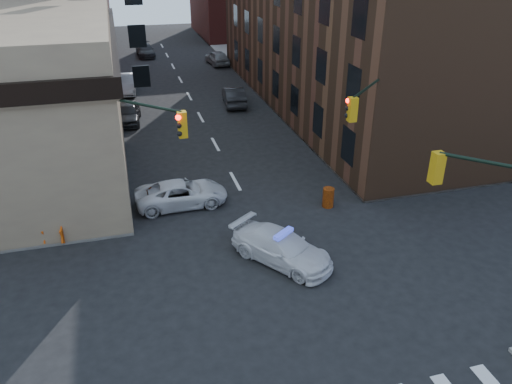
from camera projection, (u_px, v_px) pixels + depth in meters
ground at (291, 284)px, 20.44m from camera, size 140.00×140.00×0.00m
sidewalk_ne at (394, 68)px, 53.92m from camera, size 34.00×54.50×0.15m
commercial_row_ne at (357, 17)px, 39.61m from camera, size 14.00×34.00×14.00m
signal_pole_nw at (127, 152)px, 21.67m from camera, size 3.58×3.67×8.00m
signal_pole_ne at (371, 128)px, 24.43m from camera, size 3.67×3.58×8.00m
tree_ne_near at (277, 57)px, 42.93m from camera, size 3.00×3.00×4.85m
tree_ne_far at (253, 40)px, 49.79m from camera, size 3.00×3.00×4.85m
police_car at (282, 248)px, 21.58m from camera, size 4.35×4.97×1.38m
pickup at (182, 194)px, 26.17m from camera, size 4.86×2.34×1.34m
parked_car_wnear at (128, 113)px, 37.91m from camera, size 2.16×4.51×1.49m
parked_car_wfar at (126, 84)px, 45.13m from camera, size 2.03×5.02×1.62m
parked_car_wdeep at (145, 50)px, 59.02m from camera, size 2.13×4.85×1.39m
parked_car_enear at (234, 96)px, 41.89m from camera, size 2.11×4.82×1.54m
parked_car_efar at (217, 58)px, 55.20m from camera, size 2.31×4.69×1.54m
pedestrian_a at (72, 200)px, 24.62m from camera, size 0.70×0.48×1.85m
pedestrian_c at (26, 191)px, 25.48m from camera, size 1.15×0.60×1.87m
barrel_road at (328, 197)px, 26.09m from camera, size 0.61×0.61×1.05m
barrel_bank at (147, 195)px, 26.45m from camera, size 0.61×0.61×0.94m
barricade_nw_a at (55, 234)px, 22.85m from camera, size 1.17×0.78×0.80m
barricade_nw_b at (55, 215)px, 24.41m from camera, size 1.16×0.76×0.80m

